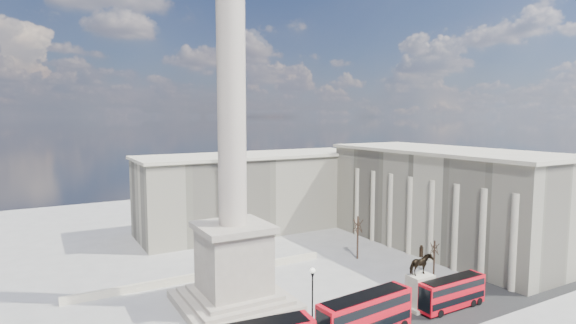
% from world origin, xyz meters
% --- Properties ---
extents(ground, '(180.00, 180.00, 0.00)m').
position_xyz_m(ground, '(0.00, 0.00, 0.00)').
color(ground, '#9E9C96').
rests_on(ground, ground).
extents(nelsons_column, '(14.00, 14.00, 49.85)m').
position_xyz_m(nelsons_column, '(0.00, 5.00, 12.92)').
color(nelsons_column, '#A59A89').
rests_on(nelsons_column, ground).
extents(balustrade_wall, '(40.00, 0.60, 1.10)m').
position_xyz_m(balustrade_wall, '(0.00, 16.00, 0.55)').
color(balustrade_wall, beige).
rests_on(balustrade_wall, ground).
extents(building_east, '(19.00, 46.00, 18.60)m').
position_xyz_m(building_east, '(45.00, 10.00, 9.32)').
color(building_east, '#B1AB91').
rests_on(building_east, ground).
extents(building_northeast, '(51.00, 17.00, 16.60)m').
position_xyz_m(building_northeast, '(20.00, 40.00, 8.32)').
color(building_northeast, '#B1AB91').
rests_on(building_northeast, ground).
extents(red_bus_b, '(12.33, 3.86, 4.92)m').
position_xyz_m(red_bus_b, '(9.39, -10.38, 2.58)').
color(red_bus_b, red).
rests_on(red_bus_b, ground).
extents(red_bus_c, '(10.03, 2.47, 4.06)m').
position_xyz_m(red_bus_c, '(23.94, -9.91, 2.13)').
color(red_bus_c, red).
rests_on(red_bus_c, ground).
extents(victorian_lamp, '(0.63, 0.63, 7.31)m').
position_xyz_m(victorian_lamp, '(5.29, -5.75, 4.30)').
color(victorian_lamp, black).
rests_on(victorian_lamp, ground).
extents(equestrian_statue, '(4.01, 3.01, 8.35)m').
position_xyz_m(equestrian_statue, '(20.42, -7.77, 2.90)').
color(equestrian_statue, beige).
rests_on(equestrian_statue, ground).
extents(bare_tree_near, '(1.75, 1.75, 7.64)m').
position_xyz_m(bare_tree_near, '(38.79, -1.81, 6.02)').
color(bare_tree_near, '#332319').
rests_on(bare_tree_near, ground).
extents(bare_tree_mid, '(1.60, 1.60, 6.08)m').
position_xyz_m(bare_tree_mid, '(30.55, -0.82, 4.79)').
color(bare_tree_mid, '#332319').
rests_on(bare_tree_mid, ground).
extents(bare_tree_far, '(1.92, 1.92, 7.86)m').
position_xyz_m(bare_tree_far, '(26.21, 12.32, 6.19)').
color(bare_tree_far, '#332319').
rests_on(bare_tree_far, ground).
extents(pedestrian_walking, '(0.72, 0.53, 1.81)m').
position_xyz_m(pedestrian_walking, '(15.18, -6.45, 0.91)').
color(pedestrian_walking, black).
rests_on(pedestrian_walking, ground).
extents(pedestrian_standing, '(0.84, 0.69, 1.60)m').
position_xyz_m(pedestrian_standing, '(30.09, -6.50, 0.80)').
color(pedestrian_standing, black).
rests_on(pedestrian_standing, ground).
extents(pedestrian_crossing, '(1.09, 1.16, 1.93)m').
position_xyz_m(pedestrian_crossing, '(7.07, -6.50, 0.96)').
color(pedestrian_crossing, black).
rests_on(pedestrian_crossing, ground).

